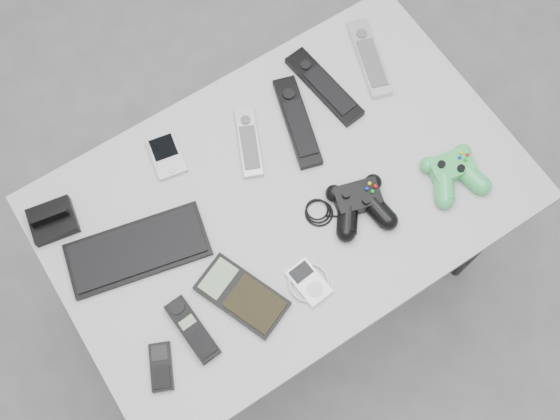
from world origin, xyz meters
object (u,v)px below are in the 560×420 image
remote_black_b (324,86)px  pda_keyboard (138,250)px  controller_green (454,172)px  controller_black (360,203)px  mp3_player (309,282)px  pda (167,156)px  cordless_handset (192,329)px  remote_silver_b (369,58)px  remote_black_a (297,121)px  calculator (242,296)px  remote_silver_a (249,142)px  mobile_phone (161,367)px  desk (285,206)px

remote_black_b → pda_keyboard: bearing=-174.8°
remote_black_b → controller_green: (0.11, -0.34, 0.01)m
controller_black → mp3_player: bearing=-139.5°
pda → cordless_handset: size_ratio=0.71×
controller_green → remote_silver_b: bearing=98.0°
remote_black_a → calculator: remote_black_a is taller
remote_black_b → controller_black: (-0.10, -0.29, 0.01)m
remote_black_b → cordless_handset: (-0.55, -0.32, 0.00)m
cordless_handset → controller_black: controller_black is taller
remote_silver_a → controller_green: controller_green is taller
remote_silver_a → mp3_player: (-0.07, -0.34, -0.00)m
mobile_phone → mp3_player: (0.34, -0.02, 0.00)m
remote_black_a → mp3_player: remote_black_a is taller
controller_black → remote_black_a: bearing=106.4°
pda_keyboard → remote_black_a: 0.46m
cordless_handset → controller_green: 0.66m
controller_black → cordless_handset: bearing=-158.8°
desk → calculator: calculator is taller
remote_black_a → mp3_player: 0.38m
pda_keyboard → remote_silver_b: 0.70m
remote_black_a → remote_black_b: size_ratio=1.02×
remote_silver_b → cordless_handset: bearing=-135.5°
mobile_phone → controller_black: bearing=31.5°
pda_keyboard → cordless_handset: bearing=-73.6°
desk → pda: (-0.17, 0.22, 0.07)m
remote_silver_a → mobile_phone: size_ratio=1.81×
desk → remote_black_a: size_ratio=4.50×
pda_keyboard → controller_black: bearing=-7.9°
mp3_player → remote_silver_a: bearing=73.7°
mobile_phone → controller_black: controller_black is taller
pda_keyboard → controller_green: (0.67, -0.23, 0.01)m
remote_black_a → mobile_phone: remote_black_a is taller
pda → remote_silver_b: 0.53m
pda → remote_black_a: remote_black_a is taller
remote_silver_a → mp3_player: bearing=-76.7°
mobile_phone → calculator: 0.22m
remote_black_b → remote_silver_b: size_ratio=1.06×
remote_silver_b → controller_green: (-0.02, -0.35, 0.01)m
remote_silver_a → remote_black_b: remote_black_b is taller
mobile_phone → cordless_handset: 0.10m
remote_silver_a → remote_black_a: 0.12m
controller_black → controller_green: 0.22m
desk → remote_black_b: remote_black_b is taller
remote_silver_a → cordless_handset: bearing=-112.9°
remote_silver_a → calculator: (-0.20, -0.29, -0.00)m
desk → controller_black: bearing=-42.0°
cordless_handset → controller_green: bearing=-5.0°
desk → remote_silver_b: bearing=27.2°
remote_black_b → remote_silver_b: (0.13, 0.01, -0.00)m
remote_silver_b → mp3_player: remote_silver_b is taller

